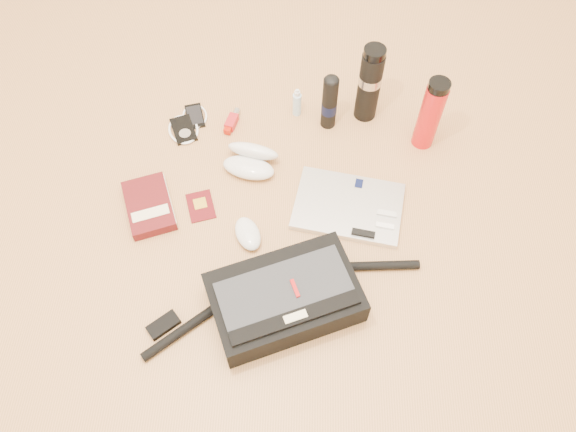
{
  "coord_description": "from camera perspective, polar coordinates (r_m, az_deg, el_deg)",
  "views": [
    {
      "loc": [
        0.04,
        -0.8,
        1.44
      ],
      "look_at": [
        0.01,
        0.04,
        0.06
      ],
      "focal_mm": 35.0,
      "sensor_mm": 36.0,
      "label": 1
    }
  ],
  "objects": [
    {
      "name": "ground",
      "position": [
        1.65,
        -0.52,
        -2.3
      ],
      "size": [
        4.0,
        4.0,
        0.0
      ],
      "primitive_type": "plane",
      "color": "tan",
      "rests_on": "ground"
    },
    {
      "name": "messenger_bag",
      "position": [
        1.51,
        -0.41,
        -8.32
      ],
      "size": [
        0.75,
        0.37,
        0.11
      ],
      "rotation": [
        0.0,
        0.0,
        0.38
      ],
      "color": "black",
      "rests_on": "ground"
    },
    {
      "name": "laptop",
      "position": [
        1.7,
        6.18,
        0.95
      ],
      "size": [
        0.35,
        0.28,
        0.03
      ],
      "rotation": [
        0.0,
        0.0,
        -0.18
      ],
      "color": "silver",
      "rests_on": "ground"
    },
    {
      "name": "book",
      "position": [
        1.74,
        -13.89,
        1.03
      ],
      "size": [
        0.19,
        0.23,
        0.04
      ],
      "rotation": [
        0.0,
        0.0,
        0.36
      ],
      "color": "#4C0E11",
      "rests_on": "ground"
    },
    {
      "name": "passport",
      "position": [
        1.73,
        -8.86,
        1.02
      ],
      "size": [
        0.11,
        0.12,
        0.01
      ],
      "rotation": [
        0.0,
        0.0,
        0.31
      ],
      "color": "#520B0F",
      "rests_on": "ground"
    },
    {
      "name": "mouse",
      "position": [
        1.64,
        -4.1,
        -1.8
      ],
      "size": [
        0.11,
        0.14,
        0.04
      ],
      "rotation": [
        0.0,
        0.0,
        0.41
      ],
      "color": "silver",
      "rests_on": "ground"
    },
    {
      "name": "sunglasses_case",
      "position": [
        1.77,
        -3.8,
        5.75
      ],
      "size": [
        0.19,
        0.17,
        0.1
      ],
      "rotation": [
        0.0,
        0.0,
        -0.23
      ],
      "color": "silver",
      "rests_on": "ground"
    },
    {
      "name": "ipod",
      "position": [
        1.91,
        -10.57,
        8.62
      ],
      "size": [
        0.13,
        0.13,
        0.01
      ],
      "rotation": [
        0.0,
        0.0,
        0.38
      ],
      "color": "black",
      "rests_on": "ground"
    },
    {
      "name": "phone",
      "position": [
        1.94,
        -9.45,
        9.99
      ],
      "size": [
        0.1,
        0.12,
        0.01
      ],
      "rotation": [
        0.0,
        0.0,
        0.29
      ],
      "color": "black",
      "rests_on": "ground"
    },
    {
      "name": "inhaler",
      "position": [
        1.9,
        -5.7,
        9.57
      ],
      "size": [
        0.05,
        0.11,
        0.03
      ],
      "rotation": [
        0.0,
        0.0,
        -0.26
      ],
      "color": "#AC1A20",
      "rests_on": "ground"
    },
    {
      "name": "spray_bottle",
      "position": [
        1.9,
        0.92,
        11.38
      ],
      "size": [
        0.04,
        0.04,
        0.11
      ],
      "rotation": [
        0.0,
        0.0,
        -0.28
      ],
      "color": "#B1D8F5",
      "rests_on": "ground"
    },
    {
      "name": "aerosol_can",
      "position": [
        1.83,
        4.25,
        11.49
      ],
      "size": [
        0.05,
        0.05,
        0.21
      ],
      "rotation": [
        0.0,
        0.0,
        0.1
      ],
      "color": "black",
      "rests_on": "ground"
    },
    {
      "name": "thermos_black",
      "position": [
        1.85,
        8.28,
        13.17
      ],
      "size": [
        0.09,
        0.09,
        0.28
      ],
      "rotation": [
        0.0,
        0.0,
        -0.23
      ],
      "color": "black",
      "rests_on": "ground"
    },
    {
      "name": "thermos_red",
      "position": [
        1.81,
        14.25,
        9.99
      ],
      "size": [
        0.09,
        0.09,
        0.27
      ],
      "rotation": [
        0.0,
        0.0,
        -0.38
      ],
      "color": "red",
      "rests_on": "ground"
    }
  ]
}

